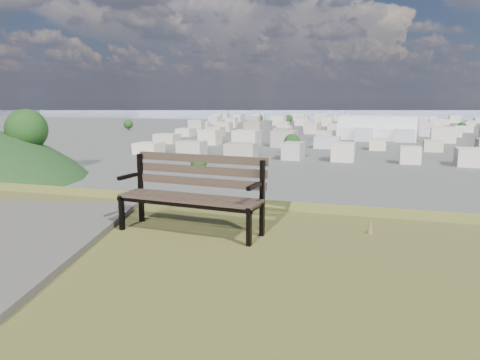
% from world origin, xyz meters
% --- Properties ---
extents(park_bench, '(1.77, 0.71, 0.90)m').
position_xyz_m(park_bench, '(0.37, 2.69, 25.51)').
color(park_bench, '#443727').
rests_on(park_bench, hilltop_mesa).
extents(arena, '(50.60, 26.25, 20.46)m').
position_xyz_m(arena, '(-1.91, 311.02, 4.82)').
color(arena, silver).
rests_on(arena, ground).
extents(city_blocks, '(395.00, 361.00, 7.00)m').
position_xyz_m(city_blocks, '(0.00, 394.44, 3.50)').
color(city_blocks, beige).
rests_on(city_blocks, ground).
extents(city_trees, '(406.52, 387.20, 9.98)m').
position_xyz_m(city_trees, '(-26.39, 319.00, 4.83)').
color(city_trees, '#35251A').
rests_on(city_trees, ground).
extents(bay_water, '(2400.00, 700.00, 0.12)m').
position_xyz_m(bay_water, '(0.00, 900.00, 0.00)').
color(bay_water, '#94A0BD').
rests_on(bay_water, ground).
extents(far_hills, '(2050.00, 340.00, 60.00)m').
position_xyz_m(far_hills, '(-60.92, 1402.93, 25.47)').
color(far_hills, '#848DA4').
rests_on(far_hills, ground).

